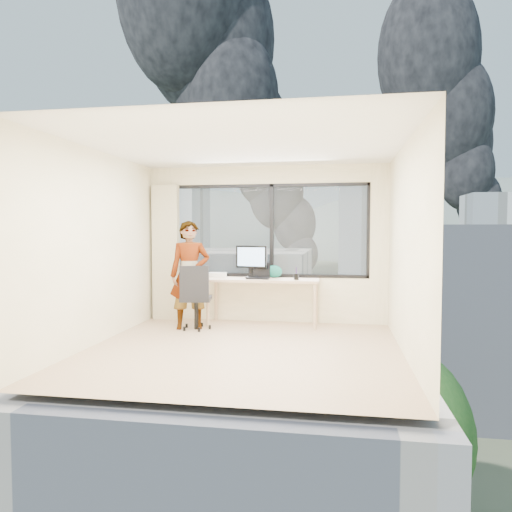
% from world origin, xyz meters
% --- Properties ---
extents(floor, '(4.00, 4.00, 0.01)m').
position_xyz_m(floor, '(0.00, 0.00, 0.00)').
color(floor, tan).
rests_on(floor, ground).
extents(ceiling, '(4.00, 4.00, 0.01)m').
position_xyz_m(ceiling, '(0.00, 0.00, 2.60)').
color(ceiling, white).
rests_on(ceiling, ground).
extents(wall_front, '(4.00, 0.01, 2.60)m').
position_xyz_m(wall_front, '(0.00, -2.00, 1.30)').
color(wall_front, beige).
rests_on(wall_front, ground).
extents(wall_left, '(0.01, 4.00, 2.60)m').
position_xyz_m(wall_left, '(-2.00, 0.00, 1.30)').
color(wall_left, beige).
rests_on(wall_left, ground).
extents(wall_right, '(0.01, 4.00, 2.60)m').
position_xyz_m(wall_right, '(2.00, 0.00, 1.30)').
color(wall_right, beige).
rests_on(wall_right, ground).
extents(window_wall, '(3.30, 0.16, 1.55)m').
position_xyz_m(window_wall, '(0.05, 2.00, 1.52)').
color(window_wall, black).
rests_on(window_wall, ground).
extents(curtain, '(0.45, 0.14, 2.30)m').
position_xyz_m(curtain, '(-1.72, 1.88, 1.15)').
color(curtain, beige).
rests_on(curtain, floor).
extents(desk, '(1.80, 0.60, 0.75)m').
position_xyz_m(desk, '(0.00, 1.66, 0.38)').
color(desk, tan).
rests_on(desk, floor).
extents(chair, '(0.60, 0.60, 1.02)m').
position_xyz_m(chair, '(-0.96, 1.13, 0.51)').
color(chair, black).
rests_on(chair, floor).
extents(person, '(0.70, 0.56, 1.68)m').
position_xyz_m(person, '(-1.07, 1.17, 0.84)').
color(person, '#2D2D33').
rests_on(person, floor).
extents(monitor, '(0.55, 0.23, 0.54)m').
position_xyz_m(monitor, '(-0.21, 1.77, 1.02)').
color(monitor, black).
rests_on(monitor, desk).
extents(game_console, '(0.32, 0.28, 0.07)m').
position_xyz_m(game_console, '(-0.80, 1.89, 0.79)').
color(game_console, white).
rests_on(game_console, desk).
extents(laptop, '(0.36, 0.38, 0.23)m').
position_xyz_m(laptop, '(-0.08, 1.66, 0.87)').
color(laptop, black).
rests_on(laptop, desk).
extents(cellphone, '(0.11, 0.06, 0.01)m').
position_xyz_m(cellphone, '(0.06, 1.52, 0.76)').
color(cellphone, black).
rests_on(cellphone, desk).
extents(pen_cup, '(0.09, 0.09, 0.10)m').
position_xyz_m(pen_cup, '(0.55, 1.58, 0.80)').
color(pen_cup, black).
rests_on(pen_cup, desk).
extents(handbag, '(0.29, 0.19, 0.21)m').
position_xyz_m(handbag, '(0.16, 1.84, 0.85)').
color(handbag, '#0C4D3F').
rests_on(handbag, desk).
extents(exterior_ground, '(400.00, 400.00, 0.04)m').
position_xyz_m(exterior_ground, '(0.00, 120.00, -14.00)').
color(exterior_ground, '#515B3D').
rests_on(exterior_ground, ground).
extents(near_bldg_a, '(16.00, 12.00, 14.00)m').
position_xyz_m(near_bldg_a, '(-9.00, 30.00, -7.00)').
color(near_bldg_a, beige).
rests_on(near_bldg_a, exterior_ground).
extents(near_bldg_b, '(14.00, 13.00, 16.00)m').
position_xyz_m(near_bldg_b, '(12.00, 38.00, -6.00)').
color(near_bldg_b, white).
rests_on(near_bldg_b, exterior_ground).
extents(far_tower_a, '(14.00, 14.00, 28.00)m').
position_xyz_m(far_tower_a, '(-35.00, 95.00, 0.00)').
color(far_tower_a, silver).
rests_on(far_tower_a, exterior_ground).
extents(far_tower_b, '(13.00, 13.00, 30.00)m').
position_xyz_m(far_tower_b, '(8.00, 120.00, 1.00)').
color(far_tower_b, silver).
rests_on(far_tower_b, exterior_ground).
extents(far_tower_c, '(15.00, 15.00, 26.00)m').
position_xyz_m(far_tower_c, '(45.00, 140.00, -1.00)').
color(far_tower_c, silver).
rests_on(far_tower_c, exterior_ground).
extents(far_tower_d, '(16.00, 14.00, 22.00)m').
position_xyz_m(far_tower_d, '(-60.00, 150.00, -3.00)').
color(far_tower_d, silver).
rests_on(far_tower_d, exterior_ground).
extents(hill_a, '(288.00, 216.00, 90.00)m').
position_xyz_m(hill_a, '(-120.00, 320.00, -14.00)').
color(hill_a, slate).
rests_on(hill_a, exterior_ground).
extents(hill_b, '(300.00, 220.00, 96.00)m').
position_xyz_m(hill_b, '(100.00, 320.00, -14.00)').
color(hill_b, slate).
rests_on(hill_b, exterior_ground).
extents(tree_a, '(7.00, 7.00, 8.00)m').
position_xyz_m(tree_a, '(-16.00, 22.00, -10.00)').
color(tree_a, '#23551C').
rests_on(tree_a, exterior_ground).
extents(tree_b, '(7.60, 7.60, 9.00)m').
position_xyz_m(tree_b, '(4.00, 18.00, -9.50)').
color(tree_b, '#23551C').
rests_on(tree_b, exterior_ground).
extents(smoke_plume_a, '(40.00, 24.00, 90.00)m').
position_xyz_m(smoke_plume_a, '(-10.00, 150.00, 39.00)').
color(smoke_plume_a, black).
rests_on(smoke_plume_a, exterior_ground).
extents(smoke_plume_b, '(30.00, 18.00, 70.00)m').
position_xyz_m(smoke_plume_b, '(55.00, 170.00, 27.00)').
color(smoke_plume_b, black).
rests_on(smoke_plume_b, exterior_ground).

